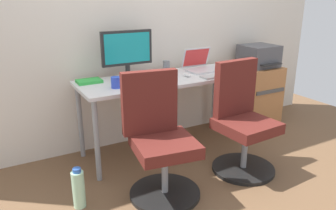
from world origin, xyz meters
name	(u,v)px	position (x,y,z in m)	size (l,w,h in m)	color
ground_plane	(166,148)	(0.00, 0.00, 0.00)	(5.28, 5.28, 0.00)	brown
back_wall	(147,11)	(0.00, 0.37, 1.30)	(4.40, 0.04, 2.60)	silver
desk	(165,85)	(0.00, 0.00, 0.65)	(1.62, 0.59, 0.73)	silver
office_chair_left	(160,142)	(-0.40, -0.64, 0.42)	(0.54, 0.54, 0.94)	black
office_chair_right	(242,122)	(0.39, -0.64, 0.42)	(0.54, 0.54, 0.94)	black
side_cabinet	(255,95)	(1.26, 0.11, 0.34)	(0.46, 0.45, 0.68)	#B77542
printer	(259,56)	(1.26, 0.11, 0.80)	(0.38, 0.40, 0.24)	#515156
water_bottle_on_floor	(79,189)	(-1.00, -0.53, 0.15)	(0.09, 0.09, 0.31)	#A5D8B2
desktop_monitor	(127,51)	(-0.31, 0.15, 0.98)	(0.48, 0.18, 0.43)	#262626
open_laptop	(200,65)	(0.45, 0.09, 0.78)	(0.31, 0.29, 0.22)	silver
keyboard_by_monitor	(147,86)	(-0.28, -0.20, 0.74)	(0.34, 0.12, 0.02)	#B7B7B7
keyboard_by_laptop	(218,76)	(0.44, -0.21, 0.74)	(0.34, 0.12, 0.02)	#B7B7B7
mouse_by_monitor	(187,75)	(0.20, -0.07, 0.74)	(0.06, 0.10, 0.03)	silver
mouse_by_laptop	(174,74)	(0.11, 0.04, 0.74)	(0.06, 0.10, 0.03)	#515156
coffee_mug	(116,82)	(-0.53, -0.11, 0.77)	(0.08, 0.08, 0.09)	blue
pen_cup	(166,66)	(0.14, 0.23, 0.78)	(0.07, 0.07, 0.10)	slate
notebook	(89,81)	(-0.67, 0.16, 0.74)	(0.21, 0.15, 0.03)	green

